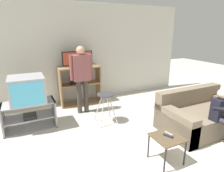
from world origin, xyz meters
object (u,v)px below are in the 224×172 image
Objects in this scene: person_seated_child at (224,113)px; couch at (200,116)px; media_shelf at (80,85)px; remote_control_black at (168,136)px; television_main at (27,90)px; folding_stool at (106,99)px; person_standing_adult at (82,74)px; remote_control_white at (169,134)px; tv_stand at (30,116)px; television_flat at (78,60)px; snack_table at (167,140)px.

couch is at bearing 76.75° from person_seated_child.
media_shelf reaches higher than remote_control_black.
media_shelf is 2.86m from remote_control_black.
remote_control_black is (1.77, -1.96, -0.38)m from television_main.
television_main reaches higher than folding_stool.
media_shelf is 0.68× the size of person_standing_adult.
remote_control_white is at bearing -73.43° from person_standing_adult.
remote_control_black is (1.79, -1.96, 0.16)m from tv_stand.
person_standing_adult is at bearing 137.51° from couch.
folding_stool is 4.50× the size of remote_control_white.
folding_stool is at bearing -82.17° from media_shelf.
media_shelf is at bearing 33.82° from television_main.
media_shelf is 7.42× the size of remote_control_black.
television_main reaches higher than person_seated_child.
remote_control_white is at bearing 176.55° from person_seated_child.
couch is at bearing -32.33° from folding_stool.
snack_table is (0.52, -2.81, -0.83)m from television_flat.
television_main is at bearing -145.66° from television_flat.
folding_stool is at bearing 101.53° from snack_table.
television_main is 1.56m from media_shelf.
television_flat is at bearing 34.06° from tv_stand.
media_shelf is 2.94m from couch.
remote_control_white reaches higher than snack_table.
person_standing_adult is (-1.90, 1.74, 0.69)m from couch.
television_flat is 1.46m from folding_stool.
remote_control_black is 1.00× the size of remote_control_white.
television_flat is (1.24, 0.85, 0.39)m from television_main.
person_standing_adult is (-0.59, 2.25, 0.59)m from snack_table.
television_flat is at bearing 82.28° from person_standing_adult.
media_shelf is at bearing 76.53° from remote_control_black.
folding_stool is 0.88m from person_standing_adult.
person_standing_adult is at bearing 98.16° from remote_control_white.
remote_control_black is at bearing 178.70° from person_seated_child.
person_seated_child is at bearing -33.89° from tv_stand.
media_shelf is 1.65× the size of folding_stool.
couch reaches higher than remote_control_black.
remote_control_black and remote_control_white have the same top height.
folding_stool is 2.16m from person_seated_child.
tv_stand is 2.66m from remote_control_black.
snack_table is 0.10m from remote_control_white.
folding_stool is at bearing 95.74° from remote_control_white.
folding_stool reaches higher than remote_control_black.
television_flat is at bearing 77.11° from remote_control_black.
tv_stand is 0.60× the size of couch.
television_main is 0.97× the size of folding_stool.
folding_stool reaches higher than tv_stand.
television_flat reaches higher than tv_stand.
television_main reaches higher than couch.
snack_table is 0.43× the size of person_seated_child.
television_flat is 3.37m from person_seated_child.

